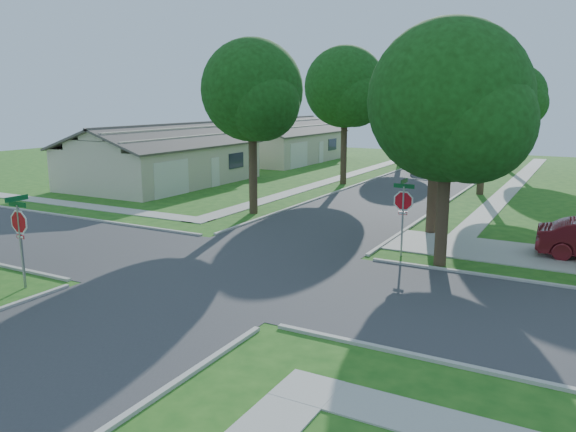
% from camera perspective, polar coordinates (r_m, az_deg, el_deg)
% --- Properties ---
extents(ground, '(100.00, 100.00, 0.00)m').
position_cam_1_polar(ground, '(19.95, -5.85, -5.51)').
color(ground, '#205517').
rests_on(ground, ground).
extents(road_ns, '(7.00, 100.00, 0.02)m').
position_cam_1_polar(road_ns, '(19.95, -5.85, -5.50)').
color(road_ns, '#333335').
rests_on(road_ns, ground).
extents(sidewalk_ne, '(1.20, 40.00, 0.04)m').
position_cam_1_polar(sidewalk_ne, '(42.34, 21.95, 2.92)').
color(sidewalk_ne, '#9E9B91').
rests_on(sidewalk_ne, ground).
extents(sidewalk_nw, '(1.20, 40.00, 0.04)m').
position_cam_1_polar(sidewalk_nw, '(45.36, 6.48, 4.23)').
color(sidewalk_nw, '#9E9B91').
rests_on(sidewalk_nw, ground).
extents(driveway, '(8.80, 3.60, 0.05)m').
position_cam_1_polar(driveway, '(23.69, 20.59, -3.38)').
color(driveway, '#9E9B91').
rests_on(driveway, ground).
extents(stop_sign_sw, '(1.05, 0.80, 2.98)m').
position_cam_1_polar(stop_sign_sw, '(19.43, -25.63, -0.91)').
color(stop_sign_sw, gray).
rests_on(stop_sign_sw, ground).
extents(stop_sign_ne, '(1.05, 0.80, 2.98)m').
position_cam_1_polar(stop_sign_ne, '(21.62, 11.63, 1.20)').
color(stop_sign_ne, gray).
rests_on(stop_sign_ne, ground).
extents(tree_e_near, '(4.97, 4.80, 8.28)m').
position_cam_1_polar(tree_e_near, '(25.41, 15.02, 10.78)').
color(tree_e_near, '#38281C').
rests_on(tree_e_near, ground).
extents(tree_e_mid, '(5.59, 5.40, 9.21)m').
position_cam_1_polar(tree_e_mid, '(37.17, 19.63, 11.63)').
color(tree_e_mid, '#38281C').
rests_on(tree_e_mid, ground).
extents(tree_e_far, '(5.17, 5.00, 8.72)m').
position_cam_1_polar(tree_e_far, '(50.04, 22.08, 11.00)').
color(tree_e_far, '#38281C').
rests_on(tree_e_far, ground).
extents(tree_w_near, '(5.38, 5.20, 8.97)m').
position_cam_1_polar(tree_w_near, '(29.14, -3.57, 12.15)').
color(tree_w_near, '#38281C').
rests_on(tree_w_near, ground).
extents(tree_w_mid, '(5.80, 5.60, 9.56)m').
position_cam_1_polar(tree_w_mid, '(39.81, 5.89, 12.54)').
color(tree_w_mid, '#38281C').
rests_on(tree_w_mid, ground).
extents(tree_w_far, '(4.76, 4.60, 8.04)m').
position_cam_1_polar(tree_w_far, '(52.03, 11.54, 11.09)').
color(tree_w_far, '#38281C').
rests_on(tree_w_far, ground).
extents(tree_ne_corner, '(5.80, 5.60, 8.66)m').
position_cam_1_polar(tree_ne_corner, '(20.37, 16.16, 10.43)').
color(tree_ne_corner, '#38281C').
rests_on(tree_ne_corner, ground).
extents(house_nw_near, '(8.42, 13.60, 4.23)m').
position_cam_1_polar(house_nw_near, '(40.99, -12.53, 5.33)').
color(house_nw_near, '#B6A890').
rests_on(house_nw_near, ground).
extents(house_nw_far, '(8.42, 13.60, 4.23)m').
position_cam_1_polar(house_nw_far, '(54.88, -0.73, 7.17)').
color(house_nw_far, '#B6A890').
rests_on(house_nw_far, ground).
extents(car_curb_east, '(2.14, 4.46, 1.47)m').
position_cam_1_polar(car_curb_east, '(52.89, 20.29, 5.42)').
color(car_curb_east, black).
rests_on(car_curb_east, ground).
extents(car_curb_west, '(2.03, 4.52, 1.29)m').
position_cam_1_polar(car_curb_west, '(47.92, 13.97, 5.11)').
color(car_curb_west, black).
rests_on(car_curb_west, ground).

